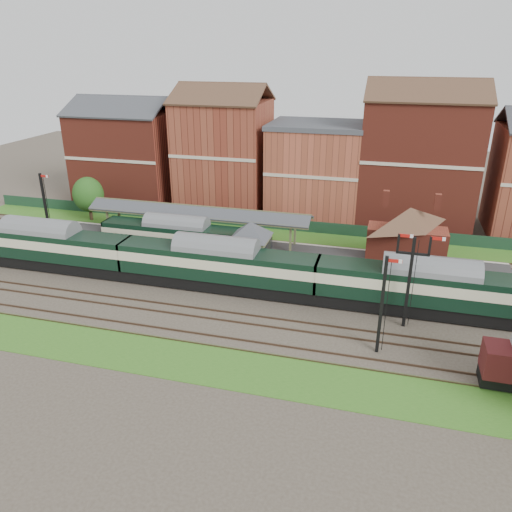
% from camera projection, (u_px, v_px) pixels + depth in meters
% --- Properties ---
extents(ground, '(160.00, 160.00, 0.00)m').
position_uv_depth(ground, '(272.00, 295.00, 47.20)').
color(ground, '#473D33').
rests_on(ground, ground).
extents(grass_back, '(90.00, 4.50, 0.06)m').
position_uv_depth(grass_back, '(302.00, 237.00, 61.41)').
color(grass_back, '#2D6619').
rests_on(grass_back, ground).
extents(grass_front, '(90.00, 5.00, 0.06)m').
position_uv_depth(grass_front, '(234.00, 368.00, 36.52)').
color(grass_front, '#2D6619').
rests_on(grass_front, ground).
extents(fence, '(90.00, 0.12, 1.50)m').
position_uv_depth(fence, '(305.00, 226.00, 62.90)').
color(fence, '#193823').
rests_on(fence, ground).
extents(platform, '(55.00, 3.40, 1.00)m').
position_uv_depth(platform, '(249.00, 248.00, 56.87)').
color(platform, '#2D2D2D').
rests_on(platform, ground).
extents(signal_box, '(5.40, 5.40, 6.00)m').
position_uv_depth(signal_box, '(251.00, 249.00, 49.56)').
color(signal_box, '#53684A').
rests_on(signal_box, ground).
extents(brick_hut, '(3.20, 2.64, 2.94)m').
position_uv_depth(brick_hut, '(330.00, 276.00, 48.42)').
color(brick_hut, maroon).
rests_on(brick_hut, ground).
extents(station_building, '(8.10, 8.10, 5.90)m').
position_uv_depth(station_building, '(407.00, 233.00, 51.44)').
color(station_building, maroon).
rests_on(station_building, platform).
extents(canopy, '(26.00, 3.89, 4.08)m').
position_uv_depth(canopy, '(198.00, 210.00, 56.71)').
color(canopy, brown).
rests_on(canopy, platform).
extents(semaphore_bracket, '(3.60, 0.25, 8.18)m').
position_uv_depth(semaphore_bracket, '(410.00, 276.00, 40.28)').
color(semaphore_bracket, black).
rests_on(semaphore_bracket, ground).
extents(semaphore_platform_end, '(1.23, 0.25, 8.00)m').
position_uv_depth(semaphore_platform_end, '(45.00, 205.00, 59.87)').
color(semaphore_platform_end, black).
rests_on(semaphore_platform_end, ground).
extents(semaphore_siding, '(1.23, 0.25, 8.00)m').
position_uv_depth(semaphore_siding, '(382.00, 304.00, 36.95)').
color(semaphore_siding, black).
rests_on(semaphore_siding, ground).
extents(town_backdrop, '(69.00, 10.00, 16.00)m').
position_uv_depth(town_backdrop, '(315.00, 165.00, 66.73)').
color(town_backdrop, maroon).
rests_on(town_backdrop, ground).
extents(dmu_train, '(57.72, 3.03, 4.43)m').
position_uv_depth(dmu_train, '(217.00, 264.00, 47.49)').
color(dmu_train, black).
rests_on(dmu_train, ground).
extents(platform_railcar, '(17.08, 2.69, 3.93)m').
position_uv_depth(platform_railcar, '(177.00, 237.00, 55.03)').
color(platform_railcar, black).
rests_on(platform_railcar, ground).
extents(tree_back, '(4.05, 4.05, 5.92)m').
position_uv_depth(tree_back, '(88.00, 194.00, 66.10)').
color(tree_back, '#382619').
rests_on(tree_back, ground).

